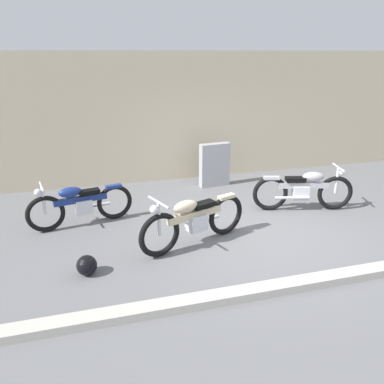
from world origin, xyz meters
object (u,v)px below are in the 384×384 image
Objects in this scene: motorcycle_blue at (80,204)px; motorcycle_cream at (194,220)px; motorcycle_silver at (304,189)px; helmet at (87,265)px; stone_marker at (215,165)px.

motorcycle_cream is at bearing 132.62° from motorcycle_blue.
helmet is at bearing -148.84° from motorcycle_silver.
motorcycle_silver is 1.04× the size of motorcycle_blue.
motorcycle_silver is (1.25, -1.91, -0.08)m from stone_marker.
helmet is 1.83m from motorcycle_cream.
motorcycle_blue is at bearing 91.91° from helmet.
stone_marker is at bearing -166.44° from motorcycle_blue.
helmet is at bearing -4.87° from motorcycle_cream.
helmet is 0.15× the size of motorcycle_silver.
motorcycle_blue is (-4.35, 0.46, -0.02)m from motorcycle_silver.
stone_marker is 2.28m from motorcycle_silver.
motorcycle_cream is (1.74, 0.47, 0.30)m from helmet.
motorcycle_cream is 2.69m from motorcycle_silver.
motorcycle_cream is at bearing -147.57° from motorcycle_silver.
motorcycle_cream is (-1.30, -2.75, -0.07)m from stone_marker.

